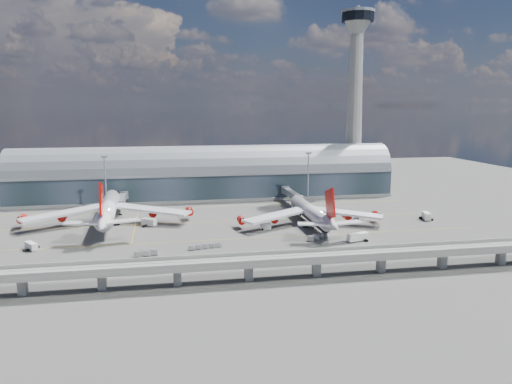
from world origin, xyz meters
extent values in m
plane|color=#474744|center=(0.00, 0.00, 0.00)|extent=(500.00, 500.00, 0.00)
cube|color=gold|center=(0.00, -10.00, 0.01)|extent=(200.00, 0.25, 0.01)
cube|color=gold|center=(0.00, 20.00, 0.01)|extent=(200.00, 0.25, 0.01)
cube|color=gold|center=(0.00, 50.00, 0.01)|extent=(200.00, 0.25, 0.01)
cube|color=gold|center=(-35.00, 30.00, 0.01)|extent=(0.25, 80.00, 0.01)
cube|color=gold|center=(35.00, 30.00, 0.01)|extent=(0.25, 80.00, 0.01)
cube|color=#202D35|center=(0.00, 78.00, 7.00)|extent=(200.00, 28.00, 14.00)
cylinder|color=gray|center=(0.00, 78.00, 14.00)|extent=(200.00, 28.00, 28.00)
cube|color=gray|center=(0.00, 64.00, 14.00)|extent=(200.00, 1.00, 1.20)
cube|color=gray|center=(0.00, 78.00, 0.60)|extent=(200.00, 30.00, 1.20)
cube|color=gray|center=(85.00, 83.00, 4.00)|extent=(18.00, 18.00, 8.00)
cone|color=gray|center=(85.00, 83.00, 45.00)|extent=(10.00, 10.00, 90.00)
cone|color=gray|center=(85.00, 83.00, 92.00)|extent=(16.00, 16.00, 8.00)
cylinder|color=black|center=(85.00, 83.00, 97.00)|extent=(18.00, 18.00, 5.00)
cylinder|color=gray|center=(85.00, 83.00, 100.00)|extent=(19.00, 19.00, 1.50)
cylinder|color=gray|center=(85.00, 83.00, 101.50)|extent=(2.40, 2.40, 3.00)
cube|color=gray|center=(0.00, -55.00, 5.50)|extent=(220.00, 8.50, 1.20)
cube|color=gray|center=(0.00, -59.00, 6.60)|extent=(220.00, 0.40, 1.20)
cube|color=gray|center=(0.00, -51.00, 6.60)|extent=(220.00, 0.40, 1.20)
cube|color=gray|center=(0.00, -56.50, 6.15)|extent=(220.00, 0.12, 0.12)
cube|color=gray|center=(0.00, -53.50, 6.15)|extent=(220.00, 0.12, 0.12)
cube|color=gray|center=(-60.00, -55.00, 2.50)|extent=(2.20, 2.20, 5.00)
cube|color=gray|center=(-40.00, -55.00, 2.50)|extent=(2.20, 2.20, 5.00)
cube|color=gray|center=(-20.00, -55.00, 2.50)|extent=(2.20, 2.20, 5.00)
cube|color=gray|center=(0.00, -55.00, 2.50)|extent=(2.20, 2.20, 5.00)
cube|color=gray|center=(20.00, -55.00, 2.50)|extent=(2.20, 2.20, 5.00)
cube|color=gray|center=(40.00, -55.00, 2.50)|extent=(2.20, 2.20, 5.00)
cube|color=gray|center=(60.00, -55.00, 2.50)|extent=(2.20, 2.20, 5.00)
cube|color=gray|center=(80.00, -55.00, 2.50)|extent=(2.20, 2.20, 5.00)
cylinder|color=gray|center=(-50.00, 55.00, 12.50)|extent=(0.70, 0.70, 25.00)
cube|color=gray|center=(-50.00, 55.00, 25.20)|extent=(3.00, 0.40, 1.00)
cylinder|color=gray|center=(50.00, 55.00, 12.50)|extent=(0.70, 0.70, 25.00)
cube|color=gray|center=(50.00, 55.00, 25.20)|extent=(3.00, 0.40, 1.00)
cylinder|color=white|center=(-46.04, 24.42, 6.50)|extent=(8.60, 55.76, 6.70)
cone|color=white|center=(-47.10, 55.33, 6.50)|extent=(6.99, 8.61, 6.70)
cone|color=white|center=(-44.91, -8.58, 7.33)|extent=(7.13, 12.79, 6.70)
cube|color=red|center=(-45.02, -5.44, 15.61)|extent=(1.16, 12.55, 13.87)
cube|color=white|center=(-63.50, 21.73, 5.66)|extent=(33.45, 24.13, 2.71)
cube|color=white|center=(-28.44, 22.93, 5.66)|extent=(34.03, 22.36, 2.71)
cylinder|color=red|center=(-64.22, 23.80, 3.77)|extent=(3.53, 5.35, 3.35)
cylinder|color=red|center=(-79.80, 23.27, 3.77)|extent=(3.53, 5.35, 3.35)
cylinder|color=red|center=(-27.87, 25.04, 3.77)|extent=(3.53, 5.35, 3.35)
cylinder|color=red|center=(-12.29, 25.58, 3.77)|extent=(3.53, 5.35, 3.35)
cylinder|color=gray|center=(-46.71, 44.00, 1.57)|extent=(0.52, 0.52, 3.14)
cylinder|color=gray|center=(-49.25, 20.12, 1.57)|extent=(0.63, 0.63, 3.14)
cylinder|color=gray|center=(-42.55, 20.35, 1.57)|extent=(0.63, 0.63, 3.14)
cylinder|color=black|center=(-49.25, 20.12, 0.58)|extent=(2.36, 1.65, 1.57)
cylinder|color=black|center=(-42.55, 20.35, 0.58)|extent=(2.36, 1.65, 1.57)
cylinder|color=white|center=(36.70, 6.33, 5.70)|extent=(6.37, 46.82, 5.61)
cone|color=white|center=(37.14, 32.59, 5.70)|extent=(5.73, 7.82, 5.61)
cone|color=white|center=(36.24, -21.87, 6.48)|extent=(5.79, 11.69, 5.61)
cube|color=red|center=(36.29, -18.97, 13.82)|extent=(0.87, 11.57, 12.80)
cube|color=white|center=(21.54, 4.65, 4.93)|extent=(29.48, 20.15, 2.39)
cube|color=white|center=(51.81, 4.15, 4.93)|extent=(29.25, 20.87, 2.39)
cylinder|color=black|center=(36.70, 6.33, 4.16)|extent=(5.45, 42.02, 4.76)
cylinder|color=red|center=(21.01, 6.59, 3.19)|extent=(3.17, 4.88, 3.09)
cylinder|color=red|center=(7.56, 6.81, 3.19)|extent=(3.17, 4.88, 3.09)
cylinder|color=red|center=(52.40, 6.07, 3.19)|extent=(3.17, 4.88, 3.09)
cylinder|color=red|center=(65.85, 5.85, 3.19)|extent=(3.17, 4.88, 3.09)
cylinder|color=gray|center=(36.98, 22.80, 1.45)|extent=(0.48, 0.48, 2.90)
cylinder|color=gray|center=(33.55, 2.52, 1.45)|extent=(0.58, 0.58, 2.90)
cylinder|color=gray|center=(39.73, 2.41, 1.45)|extent=(0.58, 0.58, 2.90)
cylinder|color=black|center=(33.55, 2.52, 0.53)|extent=(2.15, 1.48, 1.45)
cylinder|color=black|center=(39.73, 2.41, 0.53)|extent=(2.15, 1.48, 1.45)
cube|color=gray|center=(-42.54, 52.00, 5.20)|extent=(3.00, 24.00, 3.00)
cube|color=gray|center=(-42.54, 40.00, 5.20)|extent=(3.60, 3.60, 3.40)
cylinder|color=gray|center=(-42.54, 64.00, 5.20)|extent=(4.40, 4.40, 4.00)
cylinder|color=gray|center=(-42.54, 40.00, 1.70)|extent=(0.50, 0.50, 3.40)
cylinder|color=black|center=(-42.54, 40.00, 0.35)|extent=(1.40, 0.80, 0.80)
cube|color=gray|center=(40.20, 50.00, 5.20)|extent=(3.00, 28.00, 3.00)
cube|color=gray|center=(40.20, 36.00, 5.20)|extent=(3.60, 3.60, 3.40)
cylinder|color=gray|center=(40.20, 64.00, 5.20)|extent=(4.40, 4.40, 4.00)
cylinder|color=gray|center=(40.20, 36.00, 1.70)|extent=(0.50, 0.50, 3.40)
cylinder|color=black|center=(40.20, 36.00, 0.35)|extent=(1.40, 0.80, 0.80)
cube|color=white|center=(-68.37, -11.10, 1.46)|extent=(5.41, 6.40, 2.37)
cylinder|color=black|center=(-67.18, -9.45, 0.41)|extent=(2.33, 1.99, 0.82)
cylinder|color=black|center=(-69.56, -12.76, 0.41)|extent=(2.33, 1.99, 0.82)
cube|color=white|center=(16.71, 1.66, 1.39)|extent=(4.70, 3.06, 2.25)
cylinder|color=black|center=(18.05, 2.02, 0.39)|extent=(1.32, 2.29, 0.78)
cylinder|color=black|center=(15.38, 1.30, 0.39)|extent=(1.32, 2.29, 0.78)
cube|color=white|center=(46.41, -21.24, 1.67)|extent=(8.71, 4.49, 2.72)
cylinder|color=black|center=(49.00, -21.94, 0.47)|extent=(1.59, 2.77, 0.94)
cylinder|color=black|center=(43.82, -20.55, 0.47)|extent=(1.59, 2.77, 0.94)
cube|color=white|center=(88.99, 6.12, 1.80)|extent=(4.41, 7.21, 2.93)
cylinder|color=black|center=(88.37, 8.19, 0.51)|extent=(2.99, 1.77, 1.01)
cylinder|color=black|center=(89.60, 4.05, 0.51)|extent=(2.99, 1.77, 1.01)
cube|color=white|center=(60.39, 11.99, 1.57)|extent=(2.75, 5.11, 2.55)
cylinder|color=black|center=(60.56, 13.56, 0.44)|extent=(2.53, 1.13, 0.88)
cylinder|color=black|center=(60.23, 10.43, 0.44)|extent=(2.53, 1.13, 0.88)
cube|color=white|center=(-29.21, 16.71, 1.72)|extent=(6.64, 5.86, 2.80)
cylinder|color=black|center=(-27.56, 17.96, 0.48)|extent=(2.39, 2.73, 0.97)
cylinder|color=black|center=(-30.86, 15.47, 0.48)|extent=(2.39, 2.73, 0.97)
cube|color=gray|center=(-31.94, -26.37, 0.27)|extent=(2.93, 2.29, 0.32)
cube|color=#ADAEB2|center=(-31.94, -26.37, 1.13)|extent=(2.48, 2.08, 1.62)
cube|color=gray|center=(-29.21, -25.71, 0.27)|extent=(2.93, 2.29, 0.32)
cube|color=#ADAEB2|center=(-29.21, -25.71, 1.13)|extent=(2.48, 2.08, 1.62)
cube|color=gray|center=(-26.48, -25.04, 0.27)|extent=(2.93, 2.29, 0.32)
cube|color=#ADAEB2|center=(-26.48, -25.04, 1.13)|extent=(2.48, 2.08, 1.62)
cube|color=gray|center=(-14.06, -21.55, 0.23)|extent=(2.52, 1.95, 0.28)
cube|color=#ADAEB2|center=(-14.06, -21.55, 0.98)|extent=(2.13, 1.78, 1.41)
cube|color=gray|center=(-11.69, -21.03, 0.23)|extent=(2.52, 1.95, 0.28)
cube|color=#ADAEB2|center=(-11.69, -21.03, 0.98)|extent=(2.13, 1.78, 1.41)
cube|color=gray|center=(-9.31, -20.51, 0.23)|extent=(2.52, 1.95, 0.28)
cube|color=#ADAEB2|center=(-9.31, -20.51, 0.98)|extent=(2.13, 1.78, 1.41)
cube|color=gray|center=(-6.93, -19.98, 0.23)|extent=(2.52, 1.95, 0.28)
cube|color=#ADAEB2|center=(-6.93, -19.98, 0.98)|extent=(2.13, 1.78, 1.41)
cube|color=gray|center=(-4.55, -19.46, 0.23)|extent=(2.52, 1.95, 0.28)
cube|color=#ADAEB2|center=(-4.55, -19.46, 0.98)|extent=(2.13, 1.78, 1.41)
cube|color=gray|center=(29.47, -18.15, 0.28)|extent=(3.19, 2.96, 0.33)
cube|color=#ADAEB2|center=(29.47, -18.15, 1.16)|extent=(2.76, 2.62, 1.66)
cube|color=gray|center=(31.85, -16.53, 0.28)|extent=(3.19, 2.96, 0.33)
cube|color=#ADAEB2|center=(31.85, -16.53, 1.16)|extent=(2.76, 2.62, 1.66)
cube|color=gray|center=(34.22, -14.91, 0.28)|extent=(3.19, 2.96, 0.33)
cube|color=#ADAEB2|center=(34.22, -14.91, 1.16)|extent=(2.76, 2.62, 1.66)
cube|color=gray|center=(36.60, -13.29, 0.28)|extent=(3.19, 2.96, 0.33)
cube|color=#ADAEB2|center=(36.60, -13.29, 1.16)|extent=(2.76, 2.62, 1.66)
camera|label=1|loc=(-22.97, -188.18, 48.97)|focal=35.00mm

